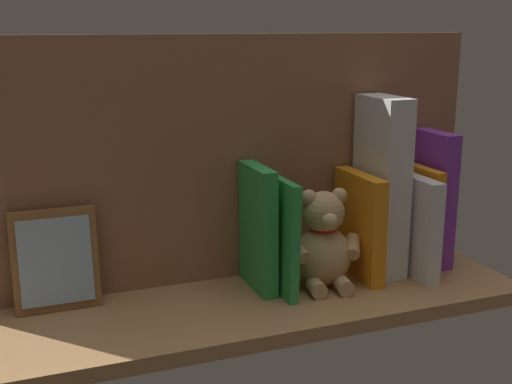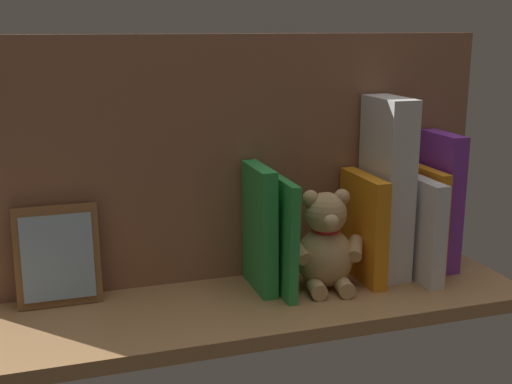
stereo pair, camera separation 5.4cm
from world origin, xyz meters
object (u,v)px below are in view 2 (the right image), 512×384
(book_0, at_px, (440,201))
(picture_frame_leaning, at_px, (58,256))
(dictionary_thick_white, at_px, (386,188))
(teddy_bear, at_px, (325,245))

(book_0, bearing_deg, picture_frame_leaning, -2.79)
(dictionary_thick_white, bearing_deg, book_0, -177.26)
(teddy_bear, bearing_deg, dictionary_thick_white, -158.25)
(book_0, relative_size, picture_frame_leaning, 1.54)
(dictionary_thick_white, relative_size, teddy_bear, 1.86)
(book_0, relative_size, dictionary_thick_white, 0.78)
(teddy_bear, height_order, picture_frame_leaning, teddy_bear)
(dictionary_thick_white, distance_m, picture_frame_leaning, 0.53)
(book_0, xyz_separation_m, dictionary_thick_white, (0.11, 0.01, 0.03))
(book_0, relative_size, teddy_bear, 1.46)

